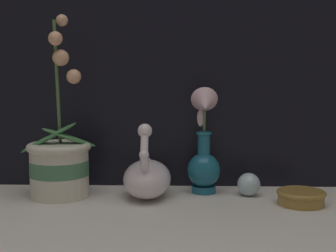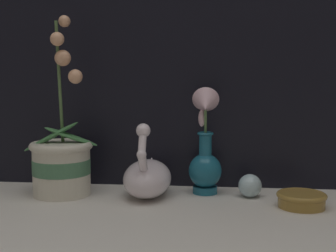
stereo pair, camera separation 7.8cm
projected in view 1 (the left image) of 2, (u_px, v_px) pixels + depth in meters
ground_plane at (179, 212)px, 1.04m from camera, size 2.80×2.80×0.00m
orchid_potted_plant at (59, 161)px, 1.16m from camera, size 0.19×0.16×0.45m
swan_figurine at (147, 177)px, 1.16m from camera, size 0.12×0.21×0.19m
blue_vase at (204, 154)px, 1.20m from camera, size 0.08×0.11×0.27m
glass_sphere at (249, 184)px, 1.18m from camera, size 0.06×0.06×0.06m
amber_dish at (301, 196)px, 1.10m from camera, size 0.11×0.11×0.03m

